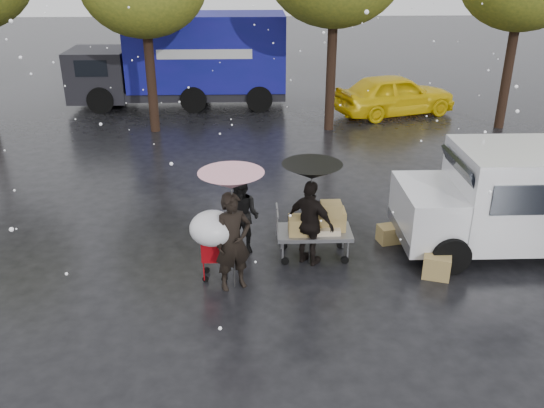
{
  "coord_description": "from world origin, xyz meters",
  "views": [
    {
      "loc": [
        -0.14,
        -9.26,
        5.85
      ],
      "look_at": [
        0.21,
        1.0,
        1.22
      ],
      "focal_mm": 38.0,
      "sensor_mm": 36.0,
      "label": 1
    }
  ],
  "objects_px": {
    "person_pink": "(233,242)",
    "vendor_cart": "(318,225)",
    "person_black": "(310,223)",
    "shopping_cart": "(213,232)",
    "white_van": "(529,197)",
    "blue_truck": "(186,60)",
    "yellow_taxi": "(395,94)"
  },
  "relations": [
    {
      "from": "person_pink",
      "to": "vendor_cart",
      "type": "xyz_separation_m",
      "value": [
        1.68,
        1.09,
        -0.22
      ]
    },
    {
      "from": "person_pink",
      "to": "person_black",
      "type": "distance_m",
      "value": 1.71
    },
    {
      "from": "shopping_cart",
      "to": "white_van",
      "type": "distance_m",
      "value": 6.46
    },
    {
      "from": "vendor_cart",
      "to": "blue_truck",
      "type": "distance_m",
      "value": 13.08
    },
    {
      "from": "person_pink",
      "to": "vendor_cart",
      "type": "bearing_deg",
      "value": 9.95
    },
    {
      "from": "vendor_cart",
      "to": "white_van",
      "type": "bearing_deg",
      "value": 3.09
    },
    {
      "from": "person_black",
      "to": "shopping_cart",
      "type": "bearing_deg",
      "value": 55.98
    },
    {
      "from": "shopping_cart",
      "to": "vendor_cart",
      "type": "bearing_deg",
      "value": 23.77
    },
    {
      "from": "person_black",
      "to": "yellow_taxi",
      "type": "height_order",
      "value": "person_black"
    },
    {
      "from": "yellow_taxi",
      "to": "shopping_cart",
      "type": "bearing_deg",
      "value": 134.47
    },
    {
      "from": "person_pink",
      "to": "shopping_cart",
      "type": "distance_m",
      "value": 0.44
    },
    {
      "from": "white_van",
      "to": "shopping_cart",
      "type": "bearing_deg",
      "value": -169.87
    },
    {
      "from": "blue_truck",
      "to": "shopping_cart",
      "type": "bearing_deg",
      "value": -82.28
    },
    {
      "from": "person_pink",
      "to": "vendor_cart",
      "type": "distance_m",
      "value": 2.01
    },
    {
      "from": "vendor_cart",
      "to": "yellow_taxi",
      "type": "xyz_separation_m",
      "value": [
        4.03,
        10.73,
        0.04
      ]
    },
    {
      "from": "person_black",
      "to": "white_van",
      "type": "bearing_deg",
      "value": -137.2
    },
    {
      "from": "person_pink",
      "to": "yellow_taxi",
      "type": "relative_size",
      "value": 0.42
    },
    {
      "from": "person_pink",
      "to": "person_black",
      "type": "relative_size",
      "value": 1.08
    },
    {
      "from": "person_pink",
      "to": "person_black",
      "type": "height_order",
      "value": "person_pink"
    },
    {
      "from": "white_van",
      "to": "yellow_taxi",
      "type": "distance_m",
      "value": 10.51
    },
    {
      "from": "vendor_cart",
      "to": "shopping_cart",
      "type": "xyz_separation_m",
      "value": [
        -2.05,
        -0.9,
        0.34
      ]
    },
    {
      "from": "white_van",
      "to": "blue_truck",
      "type": "relative_size",
      "value": 0.59
    },
    {
      "from": "vendor_cart",
      "to": "blue_truck",
      "type": "bearing_deg",
      "value": 107.23
    },
    {
      "from": "white_van",
      "to": "blue_truck",
      "type": "xyz_separation_m",
      "value": [
        -8.17,
        12.22,
        0.6
      ]
    },
    {
      "from": "vendor_cart",
      "to": "blue_truck",
      "type": "xyz_separation_m",
      "value": [
        -3.86,
        12.46,
        1.03
      ]
    },
    {
      "from": "white_van",
      "to": "yellow_taxi",
      "type": "relative_size",
      "value": 1.09
    },
    {
      "from": "shopping_cart",
      "to": "white_van",
      "type": "bearing_deg",
      "value": 10.13
    },
    {
      "from": "vendor_cart",
      "to": "white_van",
      "type": "relative_size",
      "value": 0.31
    },
    {
      "from": "vendor_cart",
      "to": "shopping_cart",
      "type": "relative_size",
      "value": 1.04
    },
    {
      "from": "person_black",
      "to": "vendor_cart",
      "type": "distance_m",
      "value": 0.35
    },
    {
      "from": "white_van",
      "to": "yellow_taxi",
      "type": "bearing_deg",
      "value": 91.51
    },
    {
      "from": "shopping_cart",
      "to": "white_van",
      "type": "relative_size",
      "value": 0.3
    }
  ]
}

